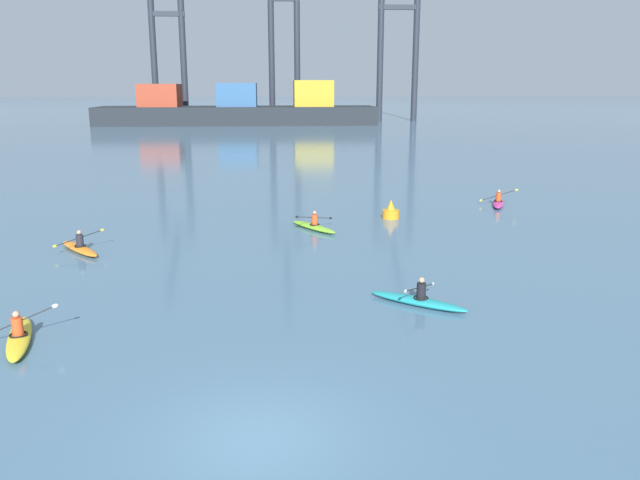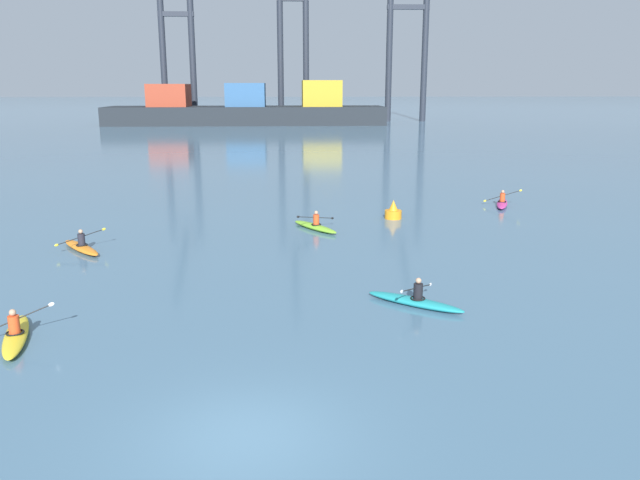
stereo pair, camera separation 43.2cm
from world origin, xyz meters
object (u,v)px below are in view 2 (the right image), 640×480
container_barge (247,110)px  kayak_yellow (16,335)px  channel_buoy (393,212)px  kayak_teal (415,301)px  gantry_crane_east_mid (409,27)px  gantry_crane_west_mid (293,23)px  kayak_lime (315,226)px  gantry_crane_west (176,33)px  kayak_magenta (502,203)px  kayak_orange (81,247)px

container_barge → kayak_yellow: size_ratio=14.52×
channel_buoy → kayak_teal: (-1.59, -13.75, -0.19)m
container_barge → kayak_teal: bearing=-83.7°
gantry_crane_east_mid → kayak_yellow: size_ratio=10.93×
container_barge → kayak_yellow: 101.03m
gantry_crane_west_mid → channel_buoy: size_ratio=38.47×
gantry_crane_west_mid → kayak_lime: gantry_crane_west_mid is taller
gantry_crane_west → channel_buoy: bearing=-74.5°
gantry_crane_east_mid → kayak_teal: (-19.71, -107.01, -17.58)m
gantry_crane_west → kayak_magenta: gantry_crane_west is taller
kayak_lime → kayak_teal: size_ratio=1.04×
gantry_crane_west_mid → kayak_teal: bearing=-88.8°
gantry_crane_west_mid → kayak_teal: 113.44m
channel_buoy → gantry_crane_west_mid: bearing=92.3°
container_barge → kayak_yellow: bearing=-90.4°
kayak_magenta → kayak_orange: kayak_magenta is taller
channel_buoy → kayak_lime: bearing=-150.6°
gantry_crane_west_mid → kayak_yellow: bearing=-94.7°
gantry_crane_east_mid → kayak_magenta: bearing=-97.0°
container_barge → channel_buoy: (12.51, -84.99, -2.29)m
kayak_lime → kayak_teal: 11.65m
gantry_crane_west_mid → container_barge: bearing=-123.3°
kayak_lime → gantry_crane_east_mid: bearing=76.8°
gantry_crane_west_mid → gantry_crane_east_mid: (22.00, -4.87, -1.06)m
kayak_yellow → container_barge: bearing=89.6°
gantry_crane_west → channel_buoy: 98.63m
kayak_lime → kayak_orange: 10.86m
channel_buoy → kayak_lime: channel_buoy is taller
gantry_crane_east_mid → channel_buoy: bearing=-101.0°
gantry_crane_west → kayak_orange: (11.50, -99.74, -16.35)m
container_barge → channel_buoy: size_ratio=49.86×
gantry_crane_east_mid → container_barge: bearing=-164.9°
gantry_crane_east_mid → gantry_crane_west: bearing=179.4°
container_barge → kayak_orange: size_ratio=16.32×
container_barge → channel_buoy: bearing=-81.6°
kayak_orange → kayak_magenta: bearing=23.3°
container_barge → kayak_magenta: bearing=-76.5°
container_barge → gantry_crane_west_mid: (8.64, 13.14, 16.16)m
container_barge → gantry_crane_west_mid: bearing=56.7°
gantry_crane_west_mid → kayak_teal: (2.29, -111.88, -18.64)m
gantry_crane_east_mid → kayak_yellow: gantry_crane_east_mid is taller
kayak_orange → channel_buoy: bearing=22.4°
kayak_teal → container_barge: bearing=96.3°
kayak_yellow → kayak_orange: size_ratio=1.12×
kayak_yellow → kayak_magenta: bearing=43.5°
kayak_lime → kayak_teal: bearing=-76.6°
kayak_yellow → kayak_lime: (8.99, 13.58, -0.00)m
channel_buoy → kayak_orange: 15.72m
container_barge → kayak_lime: size_ratio=15.71×
kayak_magenta → kayak_teal: kayak_magenta is taller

